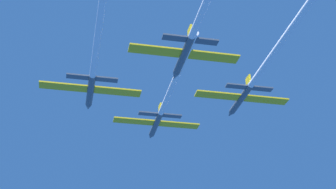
# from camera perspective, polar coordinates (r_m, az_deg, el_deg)

# --- Properties ---
(jet_lead) EXTENTS (17.84, 41.66, 2.96)m
(jet_lead) POSITION_cam_1_polar(r_m,az_deg,el_deg) (97.08, -0.36, -1.03)
(jet_lead) COLOR #4C5660
(jet_left_wing) EXTENTS (17.84, 40.38, 2.96)m
(jet_left_wing) POSITION_cam_1_polar(r_m,az_deg,el_deg) (83.23, -8.31, 3.35)
(jet_left_wing) COLOR #4C5660
(jet_right_wing) EXTENTS (17.84, 39.90, 2.96)m
(jet_right_wing) POSITION_cam_1_polar(r_m,az_deg,el_deg) (89.09, 10.02, 2.08)
(jet_right_wing) COLOR #4C5660
(jet_slot) EXTENTS (17.84, 41.17, 2.96)m
(jet_slot) POSITION_cam_1_polar(r_m,az_deg,el_deg) (73.87, 3.41, 8.22)
(jet_slot) COLOR #4C5660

